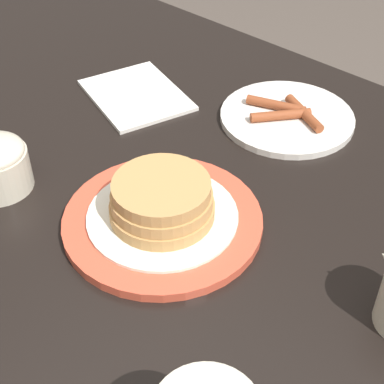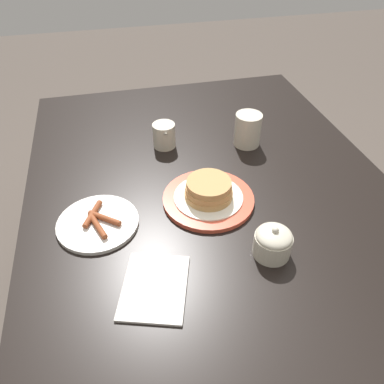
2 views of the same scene
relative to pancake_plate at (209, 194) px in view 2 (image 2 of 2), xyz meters
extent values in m
plane|color=#51473F|center=(-0.01, -0.02, -0.75)|extent=(8.00, 8.00, 0.00)
cube|color=black|center=(-0.01, -0.02, -0.04)|extent=(1.44, 0.98, 0.03)
cube|color=black|center=(0.65, -0.46, -0.40)|extent=(0.07, 0.07, 0.70)
cube|color=black|center=(0.65, 0.41, -0.40)|extent=(0.07, 0.07, 0.70)
cylinder|color=#DB5138|center=(0.00, 0.00, -0.02)|extent=(0.24, 0.24, 0.01)
cylinder|color=white|center=(0.00, 0.00, -0.01)|extent=(0.18, 0.18, 0.00)
cylinder|color=tan|center=(0.00, 0.00, 0.00)|extent=(0.12, 0.12, 0.02)
cylinder|color=tan|center=(0.00, 0.00, 0.02)|extent=(0.12, 0.12, 0.02)
cylinder|color=tan|center=(0.00, 0.00, 0.03)|extent=(0.11, 0.11, 0.02)
cylinder|color=silver|center=(-0.02, 0.28, -0.02)|extent=(0.20, 0.20, 0.01)
cylinder|color=brown|center=(-0.04, 0.28, 0.00)|extent=(0.09, 0.04, 0.01)
cylinder|color=brown|center=(0.00, 0.29, 0.00)|extent=(0.09, 0.05, 0.01)
cylinder|color=brown|center=(-0.02, 0.27, 0.00)|extent=(0.07, 0.08, 0.01)
cylinder|color=beige|center=(0.23, -0.19, 0.03)|extent=(0.08, 0.08, 0.10)
torus|color=beige|center=(0.27, -0.19, 0.03)|extent=(0.07, 0.01, 0.07)
cylinder|color=#472819|center=(0.23, -0.19, 0.07)|extent=(0.07, 0.07, 0.00)
cylinder|color=beige|center=(0.28, 0.06, 0.02)|extent=(0.07, 0.07, 0.08)
cone|color=beige|center=(0.25, 0.06, 0.04)|extent=(0.03, 0.03, 0.04)
torus|color=beige|center=(0.32, 0.06, 0.02)|extent=(0.04, 0.01, 0.04)
cylinder|color=beige|center=(-0.20, -0.09, 0.00)|extent=(0.08, 0.08, 0.05)
ellipsoid|color=beige|center=(-0.20, -0.09, 0.03)|extent=(0.08, 0.08, 0.03)
sphere|color=beige|center=(-0.20, -0.09, 0.05)|extent=(0.02, 0.02, 0.02)
cube|color=silver|center=(-0.23, 0.18, -0.02)|extent=(0.20, 0.17, 0.01)
camera|label=1|loc=(0.37, -0.35, 0.46)|focal=55.00mm
camera|label=2|loc=(-0.70, 0.21, 0.62)|focal=35.00mm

